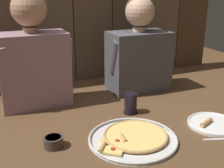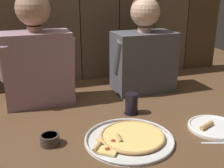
% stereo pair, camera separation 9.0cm
% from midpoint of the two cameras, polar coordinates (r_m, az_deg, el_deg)
% --- Properties ---
extents(ground_plane, '(3.20, 3.20, 0.00)m').
position_cam_midpoint_polar(ground_plane, '(1.35, -0.17, -8.53)').
color(ground_plane, brown).
extents(pizza_tray, '(0.38, 0.38, 0.03)m').
position_cam_midpoint_polar(pizza_tray, '(1.24, 2.20, -10.72)').
color(pizza_tray, silver).
rests_on(pizza_tray, ground).
extents(dinner_plate, '(0.24, 0.24, 0.03)m').
position_cam_midpoint_polar(dinner_plate, '(1.42, 17.91, -7.62)').
color(dinner_plate, white).
rests_on(dinner_plate, ground).
extents(drinking_glass, '(0.08, 0.08, 0.11)m').
position_cam_midpoint_polar(drinking_glass, '(1.47, 2.00, -3.92)').
color(drinking_glass, black).
rests_on(drinking_glass, ground).
extents(dipping_bowl, '(0.08, 0.08, 0.04)m').
position_cam_midpoint_polar(dipping_bowl, '(1.22, -13.84, -11.15)').
color(dipping_bowl, '#3D332D').
rests_on(dipping_bowl, ground).
extents(table_fork, '(0.13, 0.06, 0.01)m').
position_cam_midpoint_polar(table_fork, '(1.31, 18.99, -10.43)').
color(table_fork, silver).
rests_on(table_fork, ground).
extents(diner_left, '(0.40, 0.21, 0.61)m').
position_cam_midpoint_polar(diner_left, '(1.57, -17.21, 5.68)').
color(diner_left, gray).
rests_on(diner_left, ground).
extents(diner_right, '(0.40, 0.22, 0.58)m').
position_cam_midpoint_polar(diner_right, '(1.75, 3.95, 6.89)').
color(diner_right, '#4C4C51').
rests_on(diner_right, ground).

